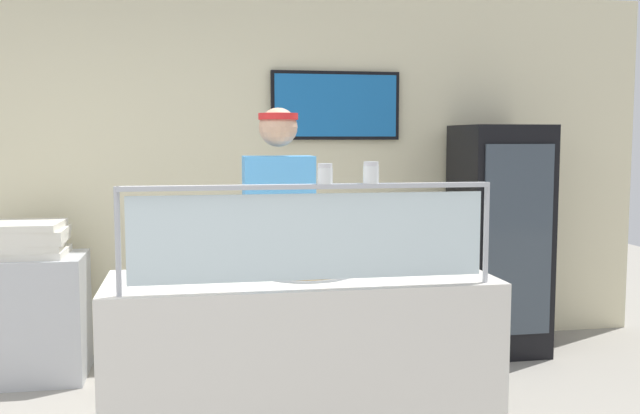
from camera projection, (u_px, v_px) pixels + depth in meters
The scene contains 11 objects.
shop_rear_unit at pixel (258, 169), 5.43m from camera, with size 6.20×0.13×2.70m.
serving_counter at pixel (301, 375), 3.41m from camera, with size 1.80×0.67×0.95m, color silver.
sneeze_guard at pixel (310, 223), 3.07m from camera, with size 1.62×0.06×0.45m.
pizza_tray at pixel (307, 271), 3.42m from camera, with size 0.46×0.46×0.04m.
pizza_server at pixel (302, 267), 3.40m from camera, with size 0.07×0.28×0.01m, color #ADAFB7.
parmesan_shaker at pixel (325, 175), 3.06m from camera, with size 0.07×0.07×0.09m.
pepper_flake_shaker at pixel (371, 174), 3.09m from camera, with size 0.07×0.07×0.09m.
worker_figure at pixel (280, 246), 3.93m from camera, with size 0.41×0.50×1.76m.
drink_fridge at pixel (499, 239), 5.36m from camera, with size 0.61×0.64×1.69m.
prep_shelf at pixel (32, 317), 4.76m from camera, with size 0.70×0.55×0.82m, color #B7BABF.
pizza_box_stack at pixel (29, 239), 4.71m from camera, with size 0.49×0.47×0.22m.
Camera 1 is at (0.39, -2.94, 1.60)m, focal length 40.35 mm.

